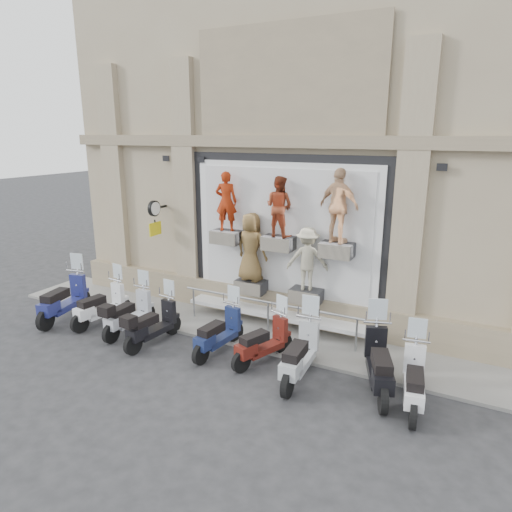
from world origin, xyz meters
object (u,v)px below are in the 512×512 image
object	(u,v)px
scooter_e	(219,323)
scooter_i	(415,369)
scooter_a	(63,290)
scooter_c	(129,305)
scooter_d	(153,316)
clock_sign_bracket	(155,213)
guard_rail	(268,318)
scooter_f	(263,333)
scooter_h	(380,352)
scooter_b	(100,297)
scooter_g	(300,343)

from	to	relation	value
scooter_e	scooter_i	xyz separation A→B (m)	(4.44, -0.18, 0.03)
scooter_a	scooter_c	bearing A→B (deg)	-6.78
scooter_a	scooter_d	size ratio (longest dim) A/B	1.15
clock_sign_bracket	scooter_c	bearing A→B (deg)	-72.27
scooter_a	guard_rail	bearing A→B (deg)	5.94
guard_rail	scooter_f	size ratio (longest dim) A/B	2.80
scooter_c	scooter_d	world-z (taller)	scooter_c
scooter_h	clock_sign_bracket	bearing A→B (deg)	145.72
scooter_a	scooter_h	xyz separation A→B (m)	(8.61, 0.34, -0.01)
guard_rail	scooter_i	xyz separation A→B (m)	(3.84, -1.59, 0.31)
scooter_d	scooter_e	bearing A→B (deg)	17.40
guard_rail	scooter_e	distance (m)	1.56
scooter_c	scooter_a	bearing A→B (deg)	-176.20
scooter_d	scooter_b	bearing A→B (deg)	176.91
scooter_g	scooter_b	bearing A→B (deg)	174.02
clock_sign_bracket	scooter_e	size ratio (longest dim) A/B	0.55
clock_sign_bracket	scooter_i	distance (m)	8.26
scooter_a	scooter_f	distance (m)	6.03
scooter_a	scooter_b	xyz separation A→B (m)	(1.14, 0.25, -0.09)
scooter_g	scooter_h	xyz separation A→B (m)	(1.57, 0.32, 0.03)
scooter_a	scooter_f	bearing A→B (deg)	-7.98
scooter_d	scooter_h	distance (m)	5.42
scooter_e	scooter_h	size ratio (longest dim) A/B	0.87
scooter_h	scooter_b	bearing A→B (deg)	160.86
scooter_d	scooter_i	world-z (taller)	scooter_i
scooter_g	scooter_h	bearing A→B (deg)	7.67
scooter_e	scooter_f	size ratio (longest dim) A/B	1.02
scooter_c	scooter_g	xyz separation A→B (m)	(4.82, -0.15, 0.06)
guard_rail	scooter_d	size ratio (longest dim) A/B	2.74
scooter_a	scooter_e	bearing A→B (deg)	-7.91
scooter_c	scooter_f	world-z (taller)	scooter_c
scooter_c	scooter_e	world-z (taller)	scooter_c
scooter_d	clock_sign_bracket	bearing A→B (deg)	131.85
clock_sign_bracket	scooter_f	distance (m)	5.22
scooter_a	scooter_d	distance (m)	3.21
scooter_a	scooter_e	world-z (taller)	scooter_a
scooter_a	scooter_g	distance (m)	7.04
scooter_b	scooter_g	bearing A→B (deg)	4.91
scooter_f	scooter_h	size ratio (longest dim) A/B	0.85
scooter_b	scooter_h	xyz separation A→B (m)	(7.47, 0.09, 0.09)
scooter_a	scooter_h	bearing A→B (deg)	-8.84
scooter_d	scooter_h	bearing A→B (deg)	10.18
scooter_c	scooter_f	bearing A→B (deg)	1.90
scooter_c	scooter_d	bearing A→B (deg)	-14.26
scooter_d	scooter_g	xyz separation A→B (m)	(3.83, 0.09, 0.08)
scooter_e	scooter_a	bearing A→B (deg)	-170.85
clock_sign_bracket	scooter_a	xyz separation A→B (m)	(-1.59, -2.15, -1.94)
guard_rail	scooter_d	xyz separation A→B (m)	(-2.28, -1.75, 0.29)
guard_rail	scooter_i	size ratio (longest dim) A/B	2.64
guard_rail	scooter_a	distance (m)	5.76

